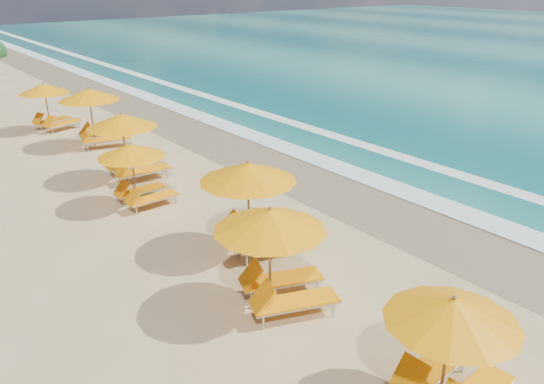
# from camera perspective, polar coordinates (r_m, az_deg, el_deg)

# --- Properties ---
(ground) EXTENTS (160.00, 160.00, 0.00)m
(ground) POSITION_cam_1_polar(r_m,az_deg,el_deg) (16.26, -0.00, -3.92)
(ground) COLOR tan
(ground) RESTS_ON ground
(wet_sand) EXTENTS (4.00, 160.00, 0.01)m
(wet_sand) POSITION_cam_1_polar(r_m,az_deg,el_deg) (18.78, 9.63, -0.54)
(wet_sand) COLOR olive
(wet_sand) RESTS_ON ground
(surf_foam) EXTENTS (4.00, 160.00, 0.01)m
(surf_foam) POSITION_cam_1_polar(r_m,az_deg,el_deg) (20.74, 14.70, 1.31)
(surf_foam) COLOR white
(surf_foam) RESTS_ON ground
(station_2) EXTENTS (2.57, 2.40, 2.31)m
(station_2) POSITION_cam_1_polar(r_m,az_deg,el_deg) (10.02, 18.62, -14.86)
(station_2) COLOR olive
(station_2) RESTS_ON ground
(station_3) EXTENTS (3.29, 3.23, 2.55)m
(station_3) POSITION_cam_1_polar(r_m,az_deg,el_deg) (11.99, 0.68, -6.31)
(station_3) COLOR olive
(station_3) RESTS_ON ground
(station_4) EXTENTS (3.25, 3.13, 2.65)m
(station_4) POSITION_cam_1_polar(r_m,az_deg,el_deg) (14.50, -1.77, -0.84)
(station_4) COLOR olive
(station_4) RESTS_ON ground
(station_5) EXTENTS (2.40, 2.22, 2.21)m
(station_5) POSITION_cam_1_polar(r_m,az_deg,el_deg) (17.97, -13.98, 2.28)
(station_5) COLOR olive
(station_5) RESTS_ON ground
(station_6) EXTENTS (2.88, 2.69, 2.57)m
(station_6) POSITION_cam_1_polar(r_m,az_deg,el_deg) (20.49, -14.88, 5.21)
(station_6) COLOR olive
(station_6) RESTS_ON ground
(station_7) EXTENTS (3.28, 3.17, 2.65)m
(station_7) POSITION_cam_1_polar(r_m,az_deg,el_deg) (25.03, -18.11, 7.96)
(station_7) COLOR olive
(station_7) RESTS_ON ground
(station_8) EXTENTS (2.95, 2.86, 2.36)m
(station_8) POSITION_cam_1_polar(r_m,az_deg,el_deg) (28.48, -22.43, 8.68)
(station_8) COLOR olive
(station_8) RESTS_ON ground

